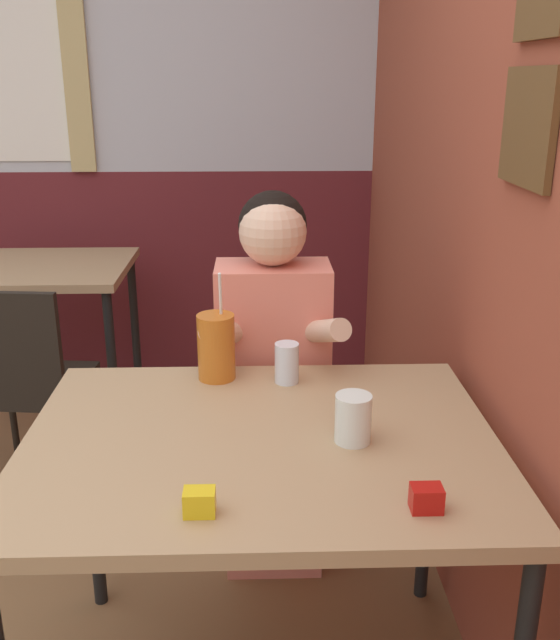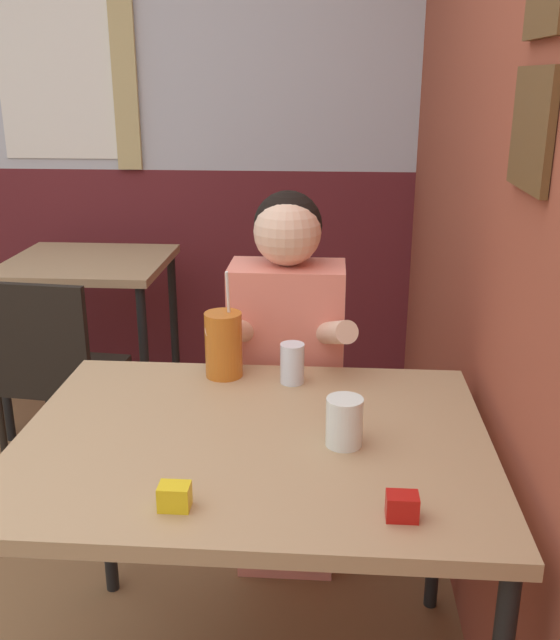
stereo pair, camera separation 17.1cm
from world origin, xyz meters
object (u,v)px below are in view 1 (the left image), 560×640
(person_seated, at_px, (273,384))
(cocktail_pitcher, at_px, (216,347))
(main_table, at_px, (261,462))
(background_table, at_px, (48,287))
(chair_near_window, at_px, (22,377))

(person_seated, xyz_separation_m, cocktail_pitcher, (-0.16, -0.22, 0.21))
(person_seated, bearing_deg, main_table, -94.26)
(main_table, xyz_separation_m, person_seated, (0.04, 0.56, -0.05))
(background_table, distance_m, cocktail_pitcher, 1.52)
(main_table, xyz_separation_m, background_table, (-0.93, 1.61, -0.04))
(cocktail_pitcher, bearing_deg, background_table, 122.69)
(main_table, height_order, background_table, same)
(background_table, bearing_deg, main_table, -59.96)
(chair_near_window, bearing_deg, cocktail_pitcher, -34.01)
(chair_near_window, bearing_deg, person_seated, -18.04)
(main_table, relative_size, chair_near_window, 1.25)
(main_table, distance_m, chair_near_window, 1.31)
(background_table, bearing_deg, cocktail_pitcher, -57.31)
(cocktail_pitcher, bearing_deg, person_seated, 54.64)
(main_table, bearing_deg, chair_near_window, 131.96)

